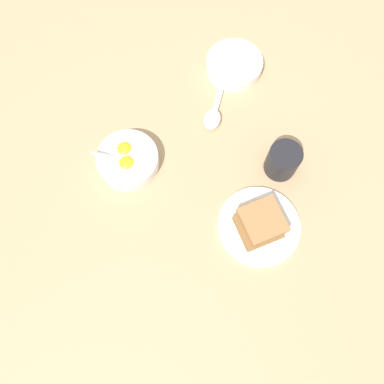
# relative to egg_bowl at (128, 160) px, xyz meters

# --- Properties ---
(ground_plane) EXTENTS (3.00, 3.00, 0.00)m
(ground_plane) POSITION_rel_egg_bowl_xyz_m (-0.15, -0.03, -0.02)
(ground_plane) COLOR tan
(egg_bowl) EXTENTS (0.16, 0.15, 0.07)m
(egg_bowl) POSITION_rel_egg_bowl_xyz_m (0.00, 0.00, 0.00)
(egg_bowl) COLOR white
(egg_bowl) RESTS_ON ground_plane
(toast_plate) EXTENTS (0.20, 0.20, 0.01)m
(toast_plate) POSITION_rel_egg_bowl_xyz_m (-0.29, 0.21, -0.02)
(toast_plate) COLOR white
(toast_plate) RESTS_ON ground_plane
(toast_sandwich) EXTENTS (0.12, 0.12, 0.04)m
(toast_sandwich) POSITION_rel_egg_bowl_xyz_m (-0.29, 0.21, 0.01)
(toast_sandwich) COLOR brown
(toast_sandwich) RESTS_ON toast_plate
(soup_spoon) EXTENTS (0.09, 0.15, 0.03)m
(soup_spoon) POSITION_rel_egg_bowl_xyz_m (-0.23, -0.10, -0.01)
(soup_spoon) COLOR white
(soup_spoon) RESTS_ON ground_plane
(congee_bowl) EXTENTS (0.15, 0.15, 0.04)m
(congee_bowl) POSITION_rel_egg_bowl_xyz_m (-0.31, -0.24, -0.00)
(congee_bowl) COLOR white
(congee_bowl) RESTS_ON ground_plane
(drinking_cup) EXTENTS (0.08, 0.08, 0.08)m
(drinking_cup) POSITION_rel_egg_bowl_xyz_m (-0.37, 0.06, 0.02)
(drinking_cup) COLOR black
(drinking_cup) RESTS_ON ground_plane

